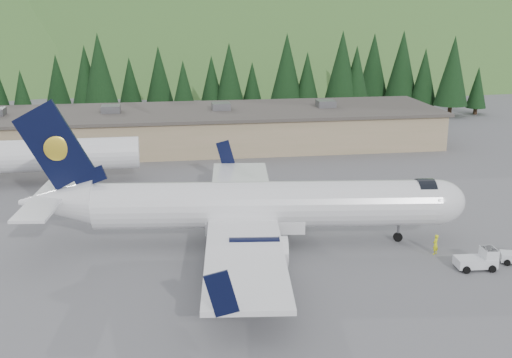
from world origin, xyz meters
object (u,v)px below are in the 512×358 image
object	(u,v)px
second_airliner	(11,155)
baggage_tug_a	(479,260)
airliner	(254,206)
ramp_worker	(435,244)
terminal_building	(185,128)

from	to	relation	value
second_airliner	baggage_tug_a	bearing A→B (deg)	-36.50
airliner	second_airliner	distance (m)	32.36
airliner	baggage_tug_a	distance (m)	18.27
ramp_worker	baggage_tug_a	bearing A→B (deg)	86.63
second_airliner	terminal_building	distance (m)	25.55
airliner	ramp_worker	size ratio (longest dim) A/B	22.30
airliner	second_airliner	bearing A→B (deg)	143.95
baggage_tug_a	ramp_worker	world-z (taller)	ramp_worker
second_airliner	baggage_tug_a	distance (m)	50.01
baggage_tug_a	airliner	bearing A→B (deg)	157.59
terminal_building	ramp_worker	xyz separation A→B (m)	(18.12, -42.45, -1.78)
airliner	second_airliner	world-z (taller)	airliner
airliner	terminal_building	xyz separation A→B (m)	(-3.93, 37.88, -0.68)
airliner	baggage_tug_a	bearing A→B (deg)	-19.15
baggage_tug_a	terminal_building	world-z (taller)	terminal_building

